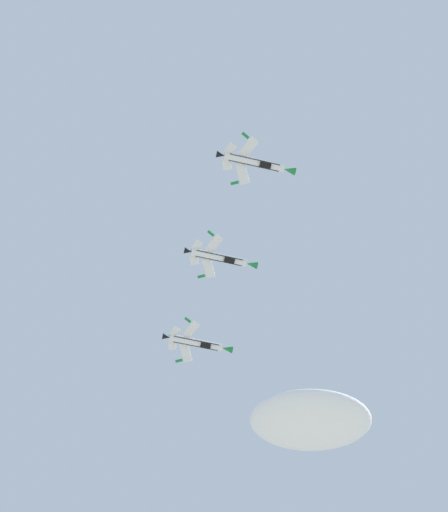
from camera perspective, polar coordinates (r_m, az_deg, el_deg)
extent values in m
ellipsoid|color=white|center=(332.90, 6.50, -12.11)|extent=(51.89, 30.55, 15.59)
cylinder|color=silver|center=(170.46, -2.12, -6.50)|extent=(12.09, 4.19, 1.70)
cube|color=#2D3338|center=(170.01, -2.11, -6.54)|extent=(10.17, 3.59, 0.85)
cone|color=#197A38|center=(171.22, 0.24, -6.96)|extent=(2.68, 2.03, 1.56)
cone|color=black|center=(170.02, -4.35, -6.05)|extent=(1.85, 1.67, 1.36)
ellipsoid|color=#192333|center=(171.32, -1.26, -6.62)|extent=(3.42, 2.04, 1.40)
cube|color=black|center=(169.87, -1.39, -6.71)|extent=(2.43, 1.75, 1.15)
cube|color=silver|center=(170.85, -2.87, -7.23)|extent=(2.93, 4.40, 1.55)
cube|color=#197A38|center=(171.28, -3.39, -7.82)|extent=(1.70, 1.02, 0.41)
cube|color=silver|center=(169.67, -2.50, -5.56)|extent=(4.06, 4.31, 1.55)
cube|color=#197A38|center=(169.16, -2.72, -4.80)|extent=(1.61, 1.49, 0.41)
cube|color=silver|center=(170.45, -3.91, -6.65)|extent=(2.04, 2.39, 0.86)
cube|color=silver|center=(169.76, -3.70, -5.67)|extent=(2.60, 2.72, 0.86)
cube|color=#197A38|center=(171.88, -3.71, -6.04)|extent=(2.76, 1.55, 2.53)
cylinder|color=silver|center=(161.61, -0.37, -0.12)|extent=(12.09, 4.19, 1.70)
cube|color=#2D3338|center=(161.15, -0.36, -0.15)|extent=(10.17, 3.59, 0.80)
cone|color=#197A38|center=(162.43, 2.09, -0.64)|extent=(2.68, 2.03, 1.56)
cone|color=black|center=(161.13, -2.71, 0.37)|extent=(1.85, 1.67, 1.36)
ellipsoid|color=#192333|center=(162.50, 0.52, -0.27)|extent=(3.42, 2.02, 1.37)
cube|color=black|center=(161.03, 0.40, -0.32)|extent=(2.42, 1.73, 1.12)
cube|color=silver|center=(161.78, -1.16, -0.89)|extent=(2.94, 4.44, 1.41)
cube|color=#197A38|center=(162.04, -1.70, -1.53)|extent=(1.70, 1.02, 0.39)
cube|color=silver|center=(161.02, -0.76, 0.90)|extent=(4.08, 4.34, 1.41)
cube|color=#197A38|center=(160.67, -0.99, 1.70)|extent=(1.61, 1.49, 0.39)
cube|color=silver|center=(161.45, -2.25, -0.27)|extent=(2.04, 2.41, 0.79)
cube|color=silver|center=(161.00, -2.02, 0.77)|extent=(2.61, 2.73, 0.79)
cube|color=#197A38|center=(163.02, -2.05, 0.33)|extent=(2.74, 1.47, 2.55)
cylinder|color=silver|center=(150.18, 2.26, 7.01)|extent=(12.09, 4.19, 1.70)
cube|color=#2D3338|center=(149.71, 2.28, 7.00)|extent=(10.17, 3.59, 0.78)
cone|color=#197A38|center=(151.14, 4.91, 6.40)|extent=(2.68, 2.03, 1.56)
cone|color=black|center=(149.58, -0.27, 7.57)|extent=(1.85, 1.67, 1.36)
ellipsoid|color=#192333|center=(151.13, 3.21, 6.80)|extent=(3.41, 2.00, 1.36)
cube|color=black|center=(149.63, 3.10, 6.81)|extent=(2.42, 1.72, 1.11)
cube|color=silver|center=(150.02, 1.40, 6.18)|extent=(2.95, 4.46, 1.35)
cube|color=#197A38|center=(150.03, 0.81, 5.49)|extent=(1.70, 1.02, 0.38)
cube|color=silver|center=(149.85, 1.85, 8.12)|extent=(4.09, 4.35, 1.35)
cube|color=#197A38|center=(149.73, 1.61, 9.00)|extent=(1.61, 1.49, 0.38)
cube|color=silver|center=(149.75, 0.22, 6.86)|extent=(2.04, 2.42, 0.76)
cube|color=silver|center=(149.66, 0.48, 8.00)|extent=(2.62, 2.74, 0.76)
cube|color=#197A38|center=(151.53, 0.42, 7.44)|extent=(2.73, 1.43, 2.55)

